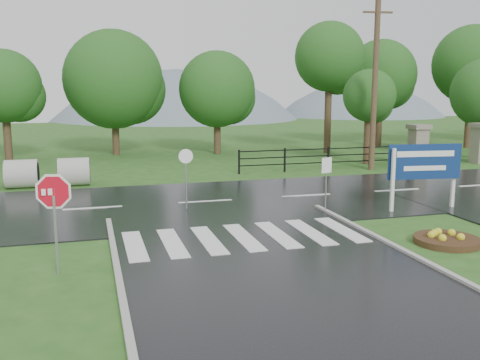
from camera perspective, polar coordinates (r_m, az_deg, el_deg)
name	(u,v)px	position (r m, az deg, el deg)	size (l,w,h in m)	color
ground	(317,309)	(10.57, 8.25, -13.50)	(120.00, 120.00, 0.00)	#28561C
main_road	(205,203)	(19.71, -3.72, -2.42)	(90.00, 8.00, 0.04)	black
crosswalk	(244,237)	(14.99, 0.38, -6.09)	(6.50, 2.80, 0.02)	silver
pillar_west	(418,144)	(30.28, 18.46, 3.64)	(1.00, 1.00, 2.24)	gray
fence_west	(328,156)	(27.71, 9.40, 2.54)	(9.58, 0.08, 1.20)	black
hills	(148,229)	(76.79, -9.84, -5.21)	(102.00, 48.00, 48.00)	slate
treeline	(173,156)	(33.48, -7.16, 2.58)	(83.20, 5.20, 10.00)	#1B4D18
stop_sign	(54,200)	(12.53, -19.24, -2.00)	(1.06, 0.28, 2.45)	#939399
estate_billboard	(425,165)	(19.22, 19.08, 1.52)	(2.61, 0.39, 2.29)	silver
flower_bed	(447,239)	(15.58, 21.20, -5.89)	(1.75, 1.75, 0.35)	#332111
reg_sign_small	(326,173)	(17.98, 9.20, 0.71)	(0.41, 0.14, 1.89)	#939399
reg_sign_round	(186,171)	(18.35, -5.78, 0.94)	(0.49, 0.06, 2.12)	#939399
utility_pole_east	(375,85)	(28.08, 14.18, 9.82)	(1.51, 0.33, 8.49)	#473523
entrance_tree_left	(369,96)	(30.24, 13.64, 8.67)	(2.86, 2.86, 5.19)	#3D2B1C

